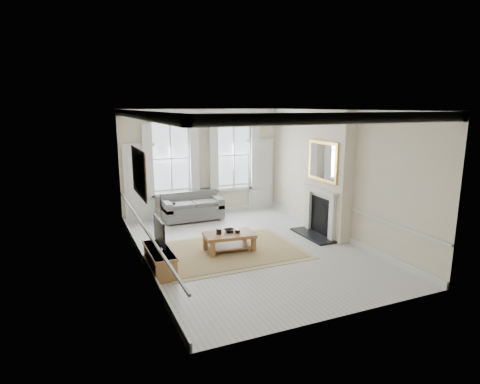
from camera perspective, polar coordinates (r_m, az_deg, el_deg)
name	(u,v)px	position (r m, az deg, el deg)	size (l,w,h in m)	color
floor	(249,249)	(10.09, 1.34, -8.07)	(7.20, 7.20, 0.00)	#B7B5AD
ceiling	(250,110)	(9.46, 1.44, 11.63)	(7.20, 7.20, 0.00)	white
back_wall	(203,163)	(12.94, -5.32, 4.18)	(5.20, 5.20, 0.00)	beige
left_wall	(140,191)	(8.88, -14.03, 0.19)	(7.20, 7.20, 0.00)	beige
right_wall	(339,175)	(10.96, 13.84, 2.43)	(7.20, 7.20, 0.00)	beige
window_left	(171,158)	(12.59, -9.82, 4.74)	(1.26, 0.20, 2.20)	#B2BCC6
window_right	(234,155)	(13.23, -0.93, 5.28)	(1.26, 0.20, 2.20)	#B2BCC6
door_left	(139,185)	(12.52, -14.16, 1.03)	(0.90, 0.08, 2.30)	silver
door_right	(260,175)	(13.76, 2.92, 2.37)	(0.90, 0.08, 2.30)	silver
painting	(139,172)	(9.12, -14.21, 2.72)	(0.05, 1.66, 1.06)	#BB7320
chimney_breast	(329,174)	(11.02, 12.49, 2.54)	(0.35, 1.70, 3.38)	beige
hearth	(313,235)	(11.18, 10.31, -6.08)	(0.55, 1.50, 0.05)	black
fireplace	(320,210)	(11.09, 11.31, -2.46)	(0.21, 1.45, 1.33)	silver
mirror	(322,161)	(10.84, 11.64, 4.30)	(0.06, 1.26, 1.06)	gold
sofa	(192,208)	(12.59, -6.84, -2.32)	(1.82, 0.88, 0.85)	#585856
side_table	(173,210)	(12.24, -9.52, -2.59)	(0.49, 0.49, 0.51)	brown
rug	(229,251)	(9.93, -1.53, -8.33)	(3.50, 2.60, 0.02)	tan
coffee_table	(229,236)	(9.81, -1.54, -6.34)	(1.28, 0.83, 0.45)	brown
ceramic_pot_a	(219,231)	(9.72, -3.03, -5.62)	(0.13, 0.13, 0.13)	black
ceramic_pot_b	(238,231)	(9.80, -0.34, -5.59)	(0.13, 0.13, 0.09)	black
bowl	(230,231)	(9.88, -1.49, -5.51)	(0.27, 0.27, 0.07)	black
tv_stand	(160,260)	(8.89, -11.36, -9.47)	(0.44, 1.36, 0.49)	brown
tv	(159,232)	(8.69, -11.39, -5.53)	(0.08, 0.90, 0.68)	black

